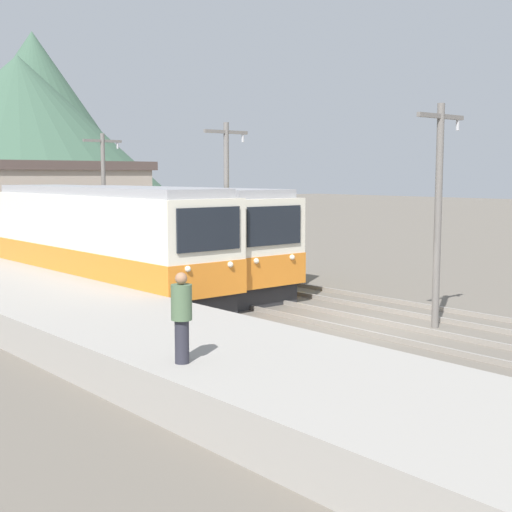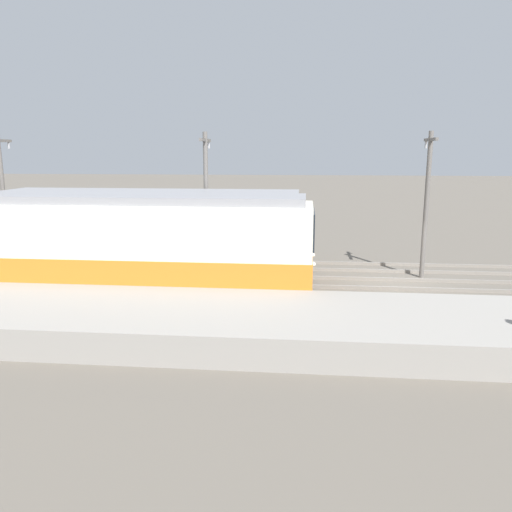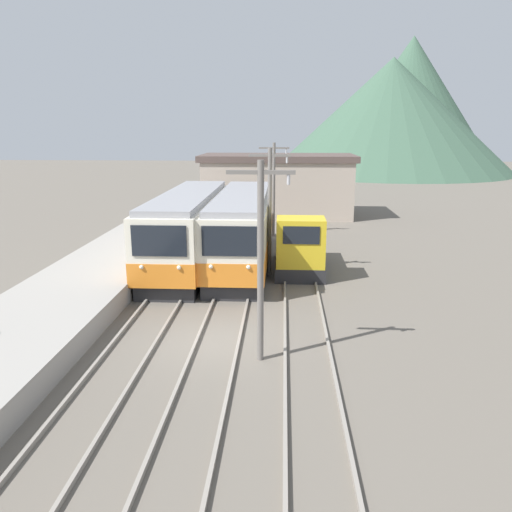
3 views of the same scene
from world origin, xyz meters
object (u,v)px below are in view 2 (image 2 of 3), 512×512
catenary_mast_near (427,199)px  catenary_mast_far (4,195)px  commuter_train_left (138,252)px  shunting_locomotive (196,240)px  catenary_mast_mid (206,197)px  commuter_train_center (152,239)px

catenary_mast_near → catenary_mast_far: (0.00, 18.88, 0.00)m
commuter_train_left → catenary_mast_far: bearing=60.9°
commuter_train_left → shunting_locomotive: 5.89m
catenary_mast_near → catenary_mast_far: size_ratio=1.00×
shunting_locomotive → catenary_mast_mid: (-1.49, -0.85, 2.21)m
commuter_train_center → catenary_mast_far: bearing=78.5°
shunting_locomotive → catenary_mast_mid: 2.80m
catenary_mast_far → shunting_locomotive: bearing=-80.1°
commuter_train_left → catenary_mast_near: 12.06m
shunting_locomotive → catenary_mast_near: bearing=-98.2°
commuter_train_left → catenary_mast_near: catenary_mast_near is taller
shunting_locomotive → catenary_mast_near: catenary_mast_near is taller
shunting_locomotive → commuter_train_center: bearing=158.2°
shunting_locomotive → catenary_mast_mid: bearing=-150.3°
commuter_train_center → commuter_train_left: bearing=-172.9°
catenary_mast_mid → commuter_train_left: bearing=158.4°
catenary_mast_mid → catenary_mast_far: size_ratio=1.00×
commuter_train_center → catenary_mast_near: (1.51, -11.49, 1.66)m
shunting_locomotive → catenary_mast_near: (-1.49, -10.29, 2.21)m
catenary_mast_near → catenary_mast_far: bearing=90.0°
commuter_train_center → catenary_mast_mid: size_ratio=2.08×
commuter_train_left → catenary_mast_near: size_ratio=2.06×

